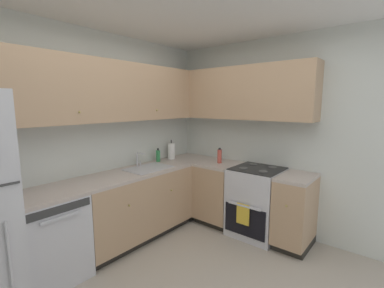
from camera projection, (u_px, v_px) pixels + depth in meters
name	position (u px, v px, depth m)	size (l,w,h in m)	color
wall_back	(89.00, 141.00, 3.16)	(3.66, 0.05, 2.58)	silver
wall_right	(281.00, 137.00, 3.50)	(0.05, 3.34, 2.58)	silver
dishwasher	(49.00, 238.00, 2.58)	(0.60, 0.63, 0.85)	silver
lower_cabinets_back	(136.00, 205.00, 3.40)	(1.53, 0.62, 0.85)	tan
countertop_back	(135.00, 172.00, 3.33)	(2.74, 0.60, 0.04)	#B7A89E
lower_cabinets_right	(247.00, 200.00, 3.58)	(0.62, 1.55, 0.85)	tan
countertop_right	(248.00, 169.00, 3.51)	(0.60, 1.55, 0.03)	#B7A89E
oven_range	(257.00, 201.00, 3.50)	(0.68, 0.62, 1.04)	silver
upper_cabinets_back	(114.00, 92.00, 3.15)	(2.42, 0.34, 0.70)	tan
upper_cabinets_right	(237.00, 93.00, 3.63)	(0.32, 2.10, 0.70)	tan
sink	(149.00, 171.00, 3.47)	(0.58, 0.40, 0.10)	#B7B7BC
faucet	(139.00, 158.00, 3.58)	(0.07, 0.16, 0.19)	silver
soap_bottle	(158.00, 156.00, 3.87)	(0.06, 0.06, 0.20)	#338C4C
paper_towel_roll	(171.00, 151.00, 4.05)	(0.11, 0.11, 0.31)	white
oil_bottle	(220.00, 156.00, 3.77)	(0.06, 0.06, 0.22)	#BF4C3F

